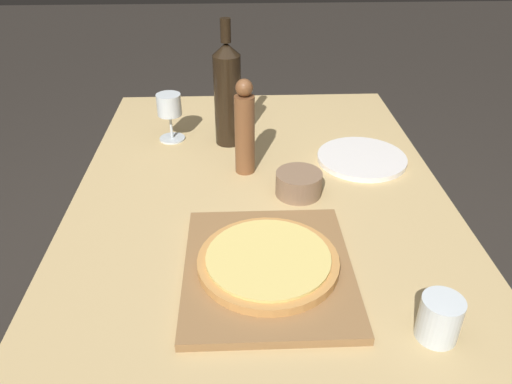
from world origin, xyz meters
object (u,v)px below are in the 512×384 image
(wine_bottle, at_px, (228,93))
(small_bowl, at_px, (299,184))
(wine_glass, at_px, (169,108))
(pizza, at_px, (271,261))
(pepper_mill, at_px, (245,129))

(wine_bottle, relative_size, small_bowl, 3.14)
(wine_bottle, distance_m, wine_glass, 0.18)
(pizza, height_order, small_bowl, small_bowl)
(pizza, bearing_deg, wine_glass, 112.62)
(wine_bottle, bearing_deg, pizza, -81.78)
(pizza, relative_size, small_bowl, 2.44)
(wine_glass, bearing_deg, wine_bottle, -8.69)
(pepper_mill, bearing_deg, pizza, -84.34)
(pepper_mill, bearing_deg, wine_glass, 136.73)
(wine_bottle, distance_m, small_bowl, 0.36)
(pizza, distance_m, small_bowl, 0.30)
(wine_bottle, bearing_deg, pepper_mill, -75.95)
(pizza, relative_size, wine_glass, 1.97)
(pepper_mill, relative_size, wine_glass, 1.80)
(wine_bottle, bearing_deg, small_bowl, -59.73)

